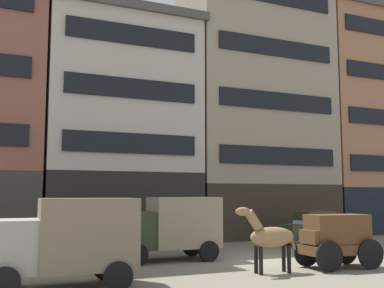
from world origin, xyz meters
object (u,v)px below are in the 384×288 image
(draft_horse, at_px, (270,236))
(fire_hydrant_curbside, at_px, (134,242))
(sedan_dark, at_px, (313,228))
(pedestrian_officer, at_px, (40,234))
(delivery_truck_near, at_px, (171,226))
(delivery_truck_far, at_px, (67,239))
(cargo_wagon, at_px, (336,237))

(draft_horse, xyz_separation_m, fire_hydrant_curbside, (-2.54, 8.08, -0.84))
(sedan_dark, relative_size, pedestrian_officer, 2.07)
(delivery_truck_near, height_order, delivery_truck_far, same)
(pedestrian_officer, bearing_deg, delivery_truck_far, -90.09)
(delivery_truck_near, xyz_separation_m, fire_hydrant_curbside, (-0.51, 3.68, -1.00))
(sedan_dark, bearing_deg, pedestrian_officer, 175.46)
(cargo_wagon, height_order, fire_hydrant_curbside, cargo_wagon)
(cargo_wagon, relative_size, pedestrian_officer, 1.67)
(delivery_truck_far, bearing_deg, pedestrian_officer, 89.91)
(cargo_wagon, bearing_deg, fire_hydrant_curbside, 124.16)
(delivery_truck_far, distance_m, fire_hydrant_curbside, 9.07)
(delivery_truck_near, bearing_deg, pedestrian_officer, 143.31)
(delivery_truck_near, relative_size, sedan_dark, 1.19)
(draft_horse, distance_m, sedan_dark, 10.04)
(delivery_truck_far, bearing_deg, cargo_wagon, -1.17)
(delivery_truck_near, bearing_deg, cargo_wagon, -41.56)
(delivery_truck_near, relative_size, delivery_truck_far, 1.00)
(delivery_truck_near, distance_m, sedan_dark, 9.64)
(cargo_wagon, relative_size, fire_hydrant_curbside, 3.61)
(pedestrian_officer, height_order, fire_hydrant_curbside, pedestrian_officer)
(cargo_wagon, xyz_separation_m, delivery_truck_far, (-9.85, 0.20, 0.28))
(cargo_wagon, distance_m, delivery_truck_far, 9.86)
(draft_horse, bearing_deg, delivery_truck_far, 178.36)
(draft_horse, height_order, delivery_truck_near, delivery_truck_near)
(pedestrian_officer, bearing_deg, delivery_truck_near, -36.69)
(fire_hydrant_curbside, bearing_deg, delivery_truck_near, -82.08)
(draft_horse, bearing_deg, sedan_dark, 43.53)
(fire_hydrant_curbside, bearing_deg, delivery_truck_far, -118.98)
(delivery_truck_far, bearing_deg, fire_hydrant_curbside, 61.02)
(cargo_wagon, xyz_separation_m, delivery_truck_near, (-4.97, 4.41, 0.28))
(cargo_wagon, relative_size, draft_horse, 1.28)
(delivery_truck_near, distance_m, fire_hydrant_curbside, 3.84)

